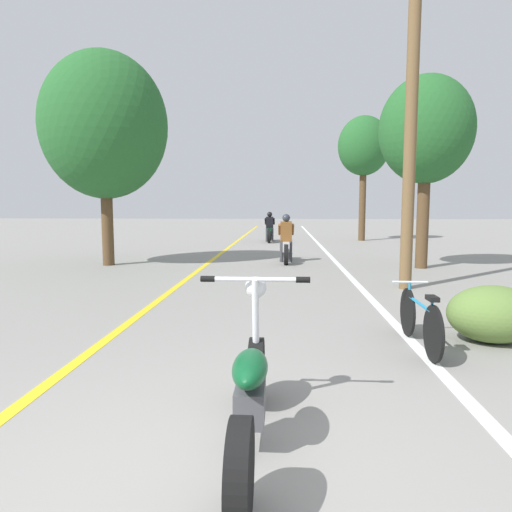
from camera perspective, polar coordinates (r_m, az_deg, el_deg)
The scene contains 12 objects.
ground_plane at distance 2.97m, azimuth -7.71°, elevation -27.84°, with size 120.00×120.00×0.00m, color gray.
lane_stripe_center at distance 15.21m, azimuth -4.94°, elevation -0.06°, with size 0.14×48.00×0.01m, color yellow.
lane_stripe_edge at distance 15.14m, azimuth 9.41°, elevation -0.16°, with size 0.14×48.00×0.01m, color white.
utility_pole at distance 9.84m, azimuth 18.90°, elevation 18.37°, with size 1.10×0.24×7.39m.
roadside_tree_right_near at distance 13.18m, azimuth 20.50°, elevation 14.42°, with size 2.45×2.20×5.08m.
roadside_tree_right_far at distance 23.06m, azimuth 13.32°, elevation 13.11°, with size 2.46×2.22×5.98m.
roadside_tree_left at distance 13.71m, azimuth -18.47°, elevation 15.15°, with size 3.49×3.14×5.88m.
roadside_bush at distance 6.32m, azimuth 27.55°, elevation -6.45°, with size 1.10×0.88×0.70m.
motorcycle_foreground at distance 3.27m, azimuth -0.68°, elevation -16.44°, with size 0.86×2.03×1.12m.
motorcycle_rider_lead at distance 13.71m, azimuth 3.78°, elevation 1.52°, with size 0.50×2.05×1.44m.
motorcycle_rider_far at distance 21.57m, azimuth 1.72°, elevation 3.22°, with size 0.50×2.19×1.42m.
bicycle_parked at distance 5.73m, azimuth 19.77°, elevation -7.50°, with size 0.44×1.63×0.72m.
Camera 1 is at (0.49, -2.41, 1.66)m, focal length 32.00 mm.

